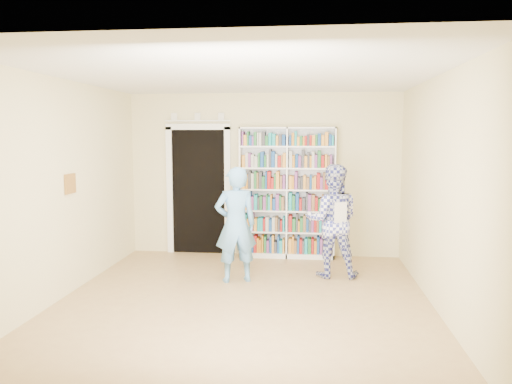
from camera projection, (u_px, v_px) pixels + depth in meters
floor at (243, 303)px, 6.01m from camera, size 5.00×5.00×0.00m
ceiling at (242, 75)px, 5.70m from camera, size 5.00×5.00×0.00m
wall_back at (263, 175)px, 8.33m from camera, size 4.50×0.00×4.50m
wall_left at (61, 189)px, 6.11m from camera, size 0.00×5.00×5.00m
wall_right at (441, 194)px, 5.61m from camera, size 0.00×5.00×5.00m
bookshelf at (287, 192)px, 8.16m from camera, size 1.56×0.29×2.14m
doorway at (199, 184)px, 8.45m from camera, size 1.10×0.08×2.43m
wall_art at (70, 184)px, 6.30m from camera, size 0.03×0.25×0.25m
man_blue at (236, 225)px, 6.81m from camera, size 0.67×0.56×1.59m
man_plaid at (332, 221)px, 7.06m from camera, size 0.78×0.61×1.61m
paper_sheet at (341, 212)px, 6.79m from camera, size 0.17×0.11×0.28m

